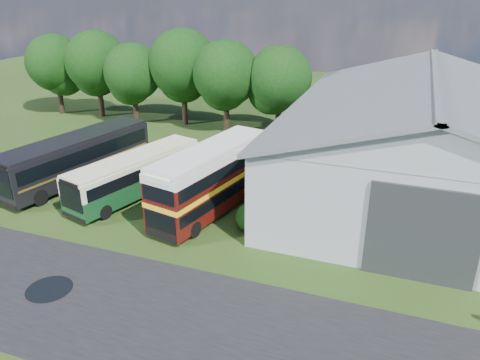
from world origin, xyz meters
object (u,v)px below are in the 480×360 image
at_px(storage_shed, 427,132).
at_px(bus_green_single, 136,174).
at_px(bus_maroon_double, 212,180).
at_px(bus_dark_single, 77,157).

height_order(storage_shed, bus_green_single, storage_shed).
height_order(bus_maroon_double, bus_dark_single, bus_maroon_double).
bearing_deg(storage_shed, bus_maroon_double, -145.91).
bearing_deg(bus_green_single, bus_maroon_double, 11.55).
xyz_separation_m(bus_green_single, bus_maroon_double, (5.82, -0.41, 0.61)).
height_order(storage_shed, bus_maroon_double, storage_shed).
height_order(bus_green_single, bus_dark_single, bus_dark_single).
xyz_separation_m(bus_maroon_double, bus_dark_single, (-11.28, 1.20, -0.35)).
bearing_deg(storage_shed, bus_dark_single, -163.04).
bearing_deg(bus_maroon_double, bus_dark_single, -174.30).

